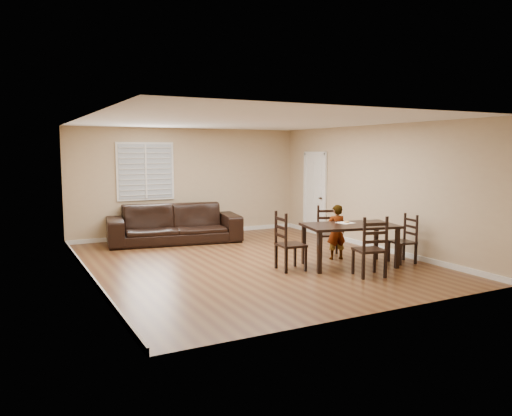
{
  "coord_description": "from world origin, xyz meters",
  "views": [
    {
      "loc": [
        -4.29,
        -8.47,
        2.16
      ],
      "look_at": [
        0.3,
        0.37,
        1.0
      ],
      "focal_mm": 35.0,
      "sensor_mm": 36.0,
      "label": 1
    }
  ],
  "objects_px": {
    "chair_far": "(373,250)",
    "child": "(336,232)",
    "chair_right": "(407,241)",
    "donut": "(347,222)",
    "sofa": "(174,224)",
    "dining_table": "(350,229)",
    "chair_near": "(328,232)",
    "chair_left": "(284,244)"
  },
  "relations": [
    {
      "from": "dining_table",
      "to": "chair_right",
      "type": "xyz_separation_m",
      "value": [
        1.18,
        -0.27,
        -0.27
      ]
    },
    {
      "from": "dining_table",
      "to": "sofa",
      "type": "height_order",
      "value": "sofa"
    },
    {
      "from": "chair_far",
      "to": "sofa",
      "type": "distance_m",
      "value": 5.08
    },
    {
      "from": "chair_left",
      "to": "donut",
      "type": "bearing_deg",
      "value": -88.65
    },
    {
      "from": "child",
      "to": "sofa",
      "type": "xyz_separation_m",
      "value": [
        -2.27,
        3.23,
        -0.1
      ]
    },
    {
      "from": "chair_left",
      "to": "sofa",
      "type": "distance_m",
      "value": 3.67
    },
    {
      "from": "chair_left",
      "to": "dining_table",
      "type": "bearing_deg",
      "value": -96.87
    },
    {
      "from": "dining_table",
      "to": "chair_far",
      "type": "xyz_separation_m",
      "value": [
        -0.19,
        -0.87,
        -0.22
      ]
    },
    {
      "from": "chair_right",
      "to": "donut",
      "type": "bearing_deg",
      "value": -103.92
    },
    {
      "from": "chair_far",
      "to": "sofa",
      "type": "xyz_separation_m",
      "value": [
        -1.94,
        4.7,
        -0.04
      ]
    },
    {
      "from": "chair_far",
      "to": "child",
      "type": "distance_m",
      "value": 1.51
    },
    {
      "from": "chair_far",
      "to": "chair_left",
      "type": "height_order",
      "value": "chair_left"
    },
    {
      "from": "chair_right",
      "to": "child",
      "type": "bearing_deg",
      "value": -121.55
    },
    {
      "from": "chair_right",
      "to": "child",
      "type": "height_order",
      "value": "child"
    },
    {
      "from": "chair_left",
      "to": "child",
      "type": "height_order",
      "value": "child"
    },
    {
      "from": "child",
      "to": "chair_left",
      "type": "bearing_deg",
      "value": 26.7
    },
    {
      "from": "chair_left",
      "to": "sofa",
      "type": "xyz_separation_m",
      "value": [
        -0.88,
        3.56,
        -0.04
      ]
    },
    {
      "from": "chair_left",
      "to": "chair_near",
      "type": "bearing_deg",
      "value": -57.98
    },
    {
      "from": "dining_table",
      "to": "chair_right",
      "type": "distance_m",
      "value": 1.24
    },
    {
      "from": "sofa",
      "to": "chair_right",
      "type": "bearing_deg",
      "value": -41.74
    },
    {
      "from": "sofa",
      "to": "child",
      "type": "bearing_deg",
      "value": -45.74
    },
    {
      "from": "chair_far",
      "to": "donut",
      "type": "relative_size",
      "value": 10.28
    },
    {
      "from": "child",
      "to": "sofa",
      "type": "distance_m",
      "value": 3.95
    },
    {
      "from": "dining_table",
      "to": "donut",
      "type": "relative_size",
      "value": 17.99
    },
    {
      "from": "chair_near",
      "to": "dining_table",
      "type": "bearing_deg",
      "value": -79.95
    },
    {
      "from": "chair_near",
      "to": "chair_left",
      "type": "bearing_deg",
      "value": -128.98
    },
    {
      "from": "dining_table",
      "to": "donut",
      "type": "height_order",
      "value": "donut"
    },
    {
      "from": "donut",
      "to": "sofa",
      "type": "bearing_deg",
      "value": 121.1
    },
    {
      "from": "dining_table",
      "to": "chair_near",
      "type": "relative_size",
      "value": 1.81
    },
    {
      "from": "chair_near",
      "to": "child",
      "type": "distance_m",
      "value": 0.47
    },
    {
      "from": "child",
      "to": "donut",
      "type": "relative_size",
      "value": 10.64
    },
    {
      "from": "chair_near",
      "to": "chair_far",
      "type": "xyz_separation_m",
      "value": [
        -0.45,
        -1.91,
        0.01
      ]
    },
    {
      "from": "chair_far",
      "to": "child",
      "type": "xyz_separation_m",
      "value": [
        0.33,
        1.47,
        0.07
      ]
    },
    {
      "from": "chair_near",
      "to": "chair_left",
      "type": "relative_size",
      "value": 0.96
    },
    {
      "from": "sofa",
      "to": "dining_table",
      "type": "bearing_deg",
      "value": -51.63
    },
    {
      "from": "chair_left",
      "to": "child",
      "type": "distance_m",
      "value": 1.43
    },
    {
      "from": "chair_left",
      "to": "child",
      "type": "bearing_deg",
      "value": -71.62
    },
    {
      "from": "chair_near",
      "to": "donut",
      "type": "distance_m",
      "value": 0.95
    },
    {
      "from": "dining_table",
      "to": "sofa",
      "type": "xyz_separation_m",
      "value": [
        -2.14,
        3.82,
        -0.26
      ]
    },
    {
      "from": "dining_table",
      "to": "chair_right",
      "type": "relative_size",
      "value": 1.96
    },
    {
      "from": "chair_near",
      "to": "sofa",
      "type": "height_order",
      "value": "chair_near"
    },
    {
      "from": "child",
      "to": "donut",
      "type": "distance_m",
      "value": 0.5
    }
  ]
}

